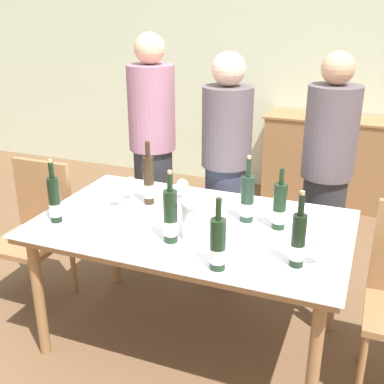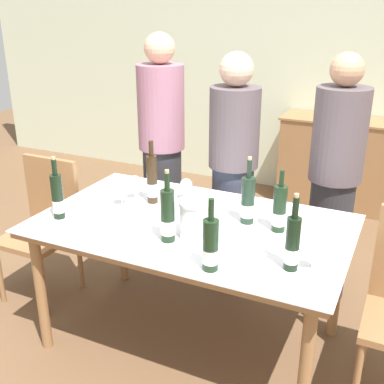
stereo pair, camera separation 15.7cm
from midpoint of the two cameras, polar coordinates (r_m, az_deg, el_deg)
ground_plane at (r=3.01m, az=-1.56°, el=-17.05°), size 12.00×12.00×0.00m
back_wall at (r=5.04m, az=11.10°, el=15.70°), size 8.00×0.10×2.80m
sideboard_cabinet at (r=4.87m, az=16.53°, el=3.39°), size 1.53×0.46×0.87m
dining_table at (r=2.64m, az=-1.71°, el=-5.12°), size 1.68×1.02×0.77m
ice_bucket at (r=2.41m, az=-1.08°, el=-3.09°), size 0.18×0.18×0.20m
wine_bottle_0 at (r=2.53m, az=8.58°, el=-1.87°), size 0.07×0.07×0.33m
wine_bottle_1 at (r=2.70m, az=-17.59°, el=-1.00°), size 0.06×0.06×0.35m
wine_bottle_2 at (r=2.18m, az=10.45°, el=-5.76°), size 0.07×0.07×0.36m
wine_bottle_3 at (r=2.13m, az=0.95°, el=-6.37°), size 0.07×0.07×0.34m
wine_bottle_4 at (r=2.82m, az=-6.75°, el=1.25°), size 0.06×0.06×0.38m
wine_bottle_5 at (r=2.59m, az=4.84°, el=-0.96°), size 0.07×0.07×0.37m
wine_bottle_6 at (r=2.36m, az=-4.47°, el=-3.06°), size 0.07×0.07×0.37m
wine_glass_0 at (r=2.90m, az=-8.84°, el=0.93°), size 0.08×0.08×0.15m
wine_glass_1 at (r=2.22m, az=12.85°, el=-6.36°), size 0.07×0.07×0.13m
wine_glass_2 at (r=2.88m, az=-2.73°, el=0.76°), size 0.07×0.07×0.13m
wine_glass_3 at (r=2.81m, az=-10.32°, el=0.07°), size 0.08×0.08×0.14m
chair_left_end at (r=3.35m, az=-19.25°, el=-3.63°), size 0.42×0.42×0.93m
person_host at (r=3.50m, az=-5.95°, el=4.41°), size 0.33×0.33×1.70m
person_guest_left at (r=3.25m, az=2.66°, el=2.21°), size 0.33×0.33×1.60m
person_guest_right at (r=3.21m, az=14.25°, el=1.38°), size 0.33×0.33×1.62m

